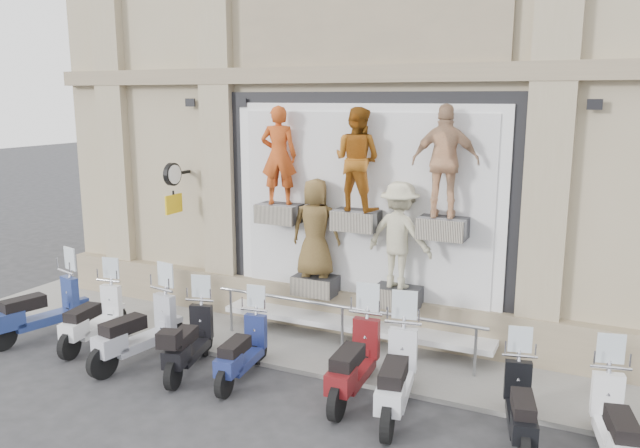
# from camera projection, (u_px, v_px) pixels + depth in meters

# --- Properties ---
(ground) EXTENTS (90.00, 90.00, 0.00)m
(ground) POSITION_uv_depth(u_px,v_px,m) (288.00, 406.00, 9.18)
(ground) COLOR #2C2C2F
(ground) RESTS_ON ground
(sidewalk) EXTENTS (16.00, 2.20, 0.08)m
(sidewalk) POSITION_uv_depth(u_px,v_px,m) (344.00, 351.00, 11.03)
(sidewalk) COLOR gray
(sidewalk) RESTS_ON ground
(building) EXTENTS (14.00, 8.60, 12.00)m
(building) POSITION_uv_depth(u_px,v_px,m) (431.00, 28.00, 14.17)
(building) COLOR tan
(building) RESTS_ON ground
(shop_vitrine) EXTENTS (5.60, 0.89, 4.30)m
(shop_vitrine) POSITION_uv_depth(u_px,v_px,m) (365.00, 212.00, 11.05)
(shop_vitrine) COLOR black
(shop_vitrine) RESTS_ON ground
(guard_rail) EXTENTS (5.06, 0.10, 0.93)m
(guard_rail) POSITION_uv_depth(u_px,v_px,m) (342.00, 331.00, 10.85)
(guard_rail) COLOR #9EA0A5
(guard_rail) RESTS_ON ground
(clock_sign_bracket) EXTENTS (0.10, 0.80, 1.02)m
(clock_sign_bracket) POSITION_uv_depth(u_px,v_px,m) (173.00, 182.00, 12.44)
(clock_sign_bracket) COLOR black
(clock_sign_bracket) RESTS_ON ground
(scooter_a) EXTENTS (1.08, 2.10, 1.64)m
(scooter_a) POSITION_uv_depth(u_px,v_px,m) (39.00, 297.00, 11.56)
(scooter_a) COLOR navy
(scooter_a) RESTS_ON ground
(scooter_b) EXTENTS (0.79, 1.91, 1.50)m
(scooter_b) POSITION_uv_depth(u_px,v_px,m) (92.00, 306.00, 11.28)
(scooter_b) COLOR white
(scooter_b) RESTS_ON ground
(scooter_c) EXTENTS (0.90, 2.07, 1.63)m
(scooter_c) POSITION_uv_depth(u_px,v_px,m) (137.00, 318.00, 10.49)
(scooter_c) COLOR #A0A3AE
(scooter_c) RESTS_ON ground
(scooter_d) EXTENTS (0.97, 1.90, 1.48)m
(scooter_d) POSITION_uv_depth(u_px,v_px,m) (189.00, 329.00, 10.18)
(scooter_d) COLOR black
(scooter_d) RESTS_ON ground
(scooter_e) EXTENTS (0.71, 1.79, 1.42)m
(scooter_e) POSITION_uv_depth(u_px,v_px,m) (242.00, 338.00, 9.88)
(scooter_e) COLOR navy
(scooter_e) RESTS_ON ground
(scooter_f) EXTENTS (0.71, 2.02, 1.62)m
(scooter_f) POSITION_uv_depth(u_px,v_px,m) (354.00, 347.00, 9.27)
(scooter_f) COLOR #590F11
(scooter_f) RESTS_ON ground
(scooter_g) EXTENTS (0.93, 2.10, 1.65)m
(scooter_g) POSITION_uv_depth(u_px,v_px,m) (397.00, 361.00, 8.76)
(scooter_g) COLOR silver
(scooter_g) RESTS_ON ground
(scooter_h) EXTENTS (0.87, 1.78, 1.39)m
(scooter_h) POSITION_uv_depth(u_px,v_px,m) (522.00, 392.00, 8.09)
(scooter_h) COLOR black
(scooter_h) RESTS_ON ground
(scooter_i) EXTENTS (0.91, 1.91, 1.49)m
(scooter_i) POSITION_uv_depth(u_px,v_px,m) (617.00, 410.00, 7.52)
(scooter_i) COLOR white
(scooter_i) RESTS_ON ground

